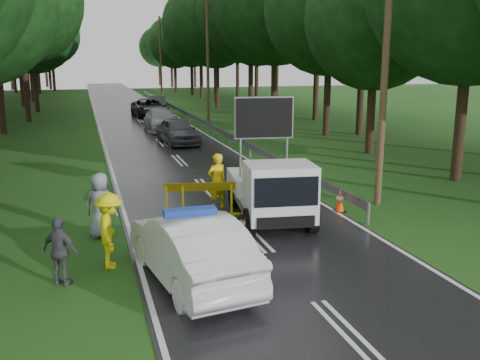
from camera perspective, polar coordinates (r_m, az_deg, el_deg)
name	(u,v)px	position (r m, az deg, el deg)	size (l,w,h in m)	color
ground	(252,235)	(15.39, 1.32, -5.94)	(160.00, 160.00, 0.00)	#194513
road	(141,121)	(44.38, -10.56, 6.21)	(7.00, 140.00, 0.02)	black
guardrail	(186,113)	(44.52, -5.77, 7.08)	(0.12, 60.06, 0.70)	gray
utility_pole_near	(386,55)	(18.58, 15.30, 12.74)	(1.40, 0.24, 10.00)	#4D3224
utility_pole_mid	(208,57)	(42.98, -3.47, 12.95)	(1.40, 0.24, 10.00)	#4D3224
utility_pole_far	(161,58)	(68.56, -8.47, 12.77)	(1.40, 0.24, 10.00)	#4D3224
police_sedan	(191,248)	(12.16, -5.28, -7.27)	(2.38, 4.94, 1.72)	silver
work_truck	(271,189)	(16.51, 3.36, -1.01)	(2.61, 4.88, 3.72)	gray
barrier	(207,191)	(17.03, -3.52, -1.17)	(2.66, 0.50, 1.11)	#DBDC0B
officer	(217,181)	(17.86, -2.47, -0.14)	(0.69, 0.45, 1.89)	yellow
civilian	(268,193)	(16.33, 2.99, -1.41)	(0.91, 0.71, 1.88)	#18249C
bystander_left	(110,231)	(13.22, -13.71, -5.27)	(1.20, 0.69, 1.85)	yellow
bystander_mid	(61,252)	(12.55, -18.60, -7.24)	(0.92, 0.38, 1.57)	#44454C
bystander_right	(101,205)	(15.51, -14.64, -2.62)	(0.91, 0.59, 1.86)	gray
queue_car_first	(178,131)	(31.93, -6.68, 5.21)	(1.82, 4.52, 1.54)	#45474D
queue_car_second	(162,120)	(38.03, -8.37, 6.32)	(2.06, 5.07, 1.47)	#9DA1A5
queue_car_third	(150,108)	(47.37, -9.62, 7.59)	(2.61, 5.65, 1.57)	black
queue_car_fourth	(157,103)	(53.50, -8.83, 8.10)	(1.46, 4.18, 1.38)	#3D4045
cone_near_left	(171,242)	(13.80, -7.40, -6.56)	(0.38, 0.38, 0.81)	black
cone_center	(246,225)	(15.23, 0.60, -4.86)	(0.32, 0.32, 0.67)	black
cone_far	(245,183)	(20.27, 0.55, -0.37)	(0.32, 0.32, 0.67)	black
cone_left_mid	(180,224)	(15.30, -6.44, -4.70)	(0.36, 0.36, 0.75)	black
cone_right	(340,201)	(17.90, 10.60, -2.20)	(0.37, 0.37, 0.78)	black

